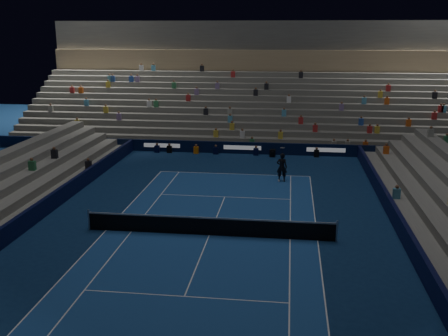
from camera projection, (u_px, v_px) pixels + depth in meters
name	position (u px, v px, depth m)	size (l,w,h in m)	color
ground	(209.00, 235.00, 26.60)	(90.00, 90.00, 0.00)	#0C244B
court_surface	(209.00, 235.00, 26.60)	(10.97, 23.77, 0.01)	navy
sponsor_barrier_far	(242.00, 148.00, 44.21)	(44.00, 0.25, 1.00)	black
sponsor_barrier_east	(406.00, 235.00, 25.29)	(0.25, 37.00, 1.00)	#080C32
sponsor_barrier_west	(29.00, 218.00, 27.65)	(0.25, 37.00, 1.00)	black
grandstand_main	(251.00, 100.00, 52.49)	(44.00, 15.20, 11.20)	#60605B
tennis_net	(209.00, 226.00, 26.47)	(12.90, 0.10, 1.10)	#B2B2B7
tennis_player	(282.00, 167.00, 35.94)	(0.73, 0.48, 2.01)	black
broadcast_camera	(273.00, 153.00, 43.17)	(0.51, 0.93, 0.60)	black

